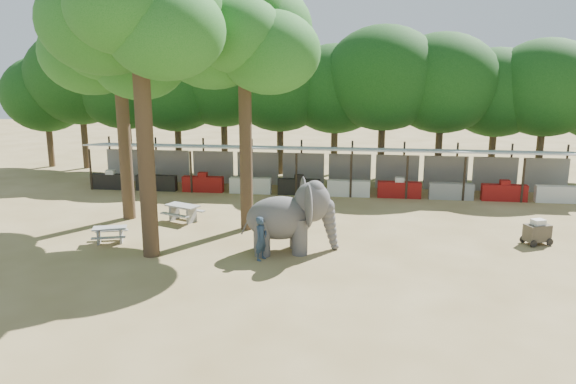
# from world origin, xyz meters

# --- Properties ---
(ground) EXTENTS (100.00, 100.00, 0.00)m
(ground) POSITION_xyz_m (0.00, 0.00, 0.00)
(ground) COLOR brown
(ground) RESTS_ON ground
(vendor_stalls) EXTENTS (28.00, 2.99, 2.80)m
(vendor_stalls) POSITION_xyz_m (-0.00, 13.84, 1.18)
(vendor_stalls) COLOR #AFB2B7
(vendor_stalls) RESTS_ON ground
(yard_tree_left) EXTENTS (7.10, 6.90, 11.02)m
(yard_tree_left) POSITION_xyz_m (-9.13, 7.19, 8.20)
(yard_tree_left) COLOR #332316
(yard_tree_left) RESTS_ON ground
(yard_tree_center) EXTENTS (7.10, 6.90, 12.04)m
(yard_tree_center) POSITION_xyz_m (-6.13, 2.19, 9.21)
(yard_tree_center) COLOR #332316
(yard_tree_center) RESTS_ON ground
(yard_tree_back) EXTENTS (7.10, 6.90, 11.36)m
(yard_tree_back) POSITION_xyz_m (-3.13, 6.19, 8.54)
(yard_tree_back) COLOR #332316
(yard_tree_back) RESTS_ON ground
(backdrop_trees) EXTENTS (46.46, 5.95, 8.33)m
(backdrop_trees) POSITION_xyz_m (0.00, 19.00, 5.51)
(backdrop_trees) COLOR #332316
(backdrop_trees) RESTS_ON ground
(elephant) EXTENTS (3.86, 2.85, 2.87)m
(elephant) POSITION_xyz_m (-0.63, 3.20, 1.44)
(elephant) COLOR #444242
(elephant) RESTS_ON ground
(handler) EXTENTS (0.61, 0.72, 1.70)m
(handler) POSITION_xyz_m (-1.65, 2.07, 0.85)
(handler) COLOR #26384C
(handler) RESTS_ON ground
(picnic_table_near) EXTENTS (1.65, 1.56, 0.68)m
(picnic_table_near) POSITION_xyz_m (-8.27, 3.26, 0.44)
(picnic_table_near) COLOR gray
(picnic_table_near) RESTS_ON ground
(picnic_table_far) EXTENTS (2.02, 1.93, 0.79)m
(picnic_table_far) POSITION_xyz_m (-6.26, 6.80, 0.52)
(picnic_table_far) COLOR gray
(picnic_table_far) RESTS_ON ground
(cart_front) EXTENTS (1.29, 1.09, 1.07)m
(cart_front) POSITION_xyz_m (9.35, 5.38, 0.53)
(cart_front) COLOR #393126
(cart_front) RESTS_ON ground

